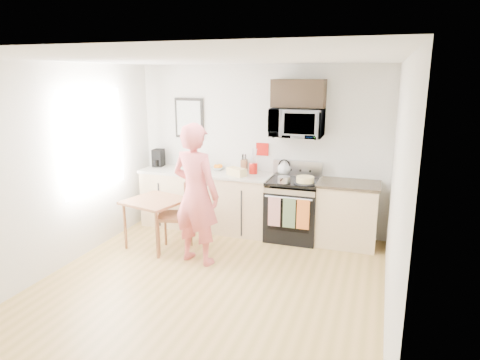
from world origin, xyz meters
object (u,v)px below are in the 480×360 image
(microwave, at_px, (297,123))
(chair, at_px, (185,205))
(person, at_px, (196,194))
(range, at_px, (293,211))
(cake, at_px, (305,180))
(dining_table, at_px, (155,205))

(microwave, relative_size, chair, 0.71)
(microwave, xyz_separation_m, person, (-1.04, -1.33, -0.83))
(range, bearing_deg, microwave, 90.06)
(range, xyz_separation_m, cake, (0.20, -0.18, 0.54))
(microwave, distance_m, person, 1.88)
(cake, bearing_deg, microwave, 125.35)
(microwave, xyz_separation_m, chair, (-1.33, -1.07, -1.07))
(cake, bearing_deg, dining_table, -159.17)
(range, height_order, microwave, microwave)
(person, bearing_deg, microwave, -115.67)
(range, distance_m, chair, 1.66)
(microwave, relative_size, cake, 2.44)
(dining_table, distance_m, cake, 2.18)
(chair, height_order, cake, chair)
(range, distance_m, dining_table, 2.05)
(person, distance_m, chair, 0.47)
(microwave, relative_size, person, 0.41)
(chair, relative_size, cake, 3.42)
(range, bearing_deg, person, -130.13)
(person, xyz_separation_m, chair, (-0.29, 0.27, -0.25))
(person, xyz_separation_m, dining_table, (-0.77, 0.29, -0.31))
(dining_table, bearing_deg, person, -20.43)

